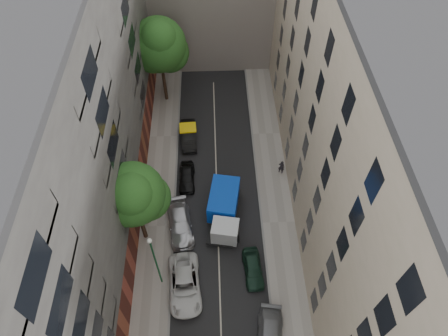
{
  "coord_description": "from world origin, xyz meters",
  "views": [
    {
      "loc": [
        -0.1,
        -18.33,
        31.62
      ],
      "look_at": [
        0.63,
        1.83,
        6.0
      ],
      "focal_mm": 32.0,
      "sensor_mm": 36.0,
      "label": 1
    }
  ],
  "objects_px": {
    "car_left_5": "(189,135)",
    "tree_mid": "(134,197)",
    "tarp_truck": "(224,210)",
    "car_left_2": "(185,284)",
    "tree_far": "(160,47)",
    "lamp_post": "(155,258)",
    "pedestrian": "(281,167)",
    "car_right_2": "(253,268)",
    "car_left_4": "(187,177)",
    "car_left_3": "(180,224)"
  },
  "relations": [
    {
      "from": "car_left_5",
      "to": "tree_mid",
      "type": "relative_size",
      "value": 0.47
    },
    {
      "from": "tarp_truck",
      "to": "car_left_5",
      "type": "height_order",
      "value": "tarp_truck"
    },
    {
      "from": "tarp_truck",
      "to": "car_left_2",
      "type": "distance_m",
      "value": 7.33
    },
    {
      "from": "tree_mid",
      "to": "tree_far",
      "type": "relative_size",
      "value": 0.9
    },
    {
      "from": "tarp_truck",
      "to": "tree_far",
      "type": "distance_m",
      "value": 18.21
    },
    {
      "from": "lamp_post",
      "to": "pedestrian",
      "type": "distance_m",
      "value": 15.99
    },
    {
      "from": "tarp_truck",
      "to": "tree_mid",
      "type": "xyz_separation_m",
      "value": [
        -6.9,
        -1.75,
        4.99
      ]
    },
    {
      "from": "car_right_2",
      "to": "tree_far",
      "type": "relative_size",
      "value": 0.36
    },
    {
      "from": "car_left_2",
      "to": "pedestrian",
      "type": "xyz_separation_m",
      "value": [
        9.2,
        11.5,
        0.23
      ]
    },
    {
      "from": "car_left_4",
      "to": "tree_far",
      "type": "relative_size",
      "value": 0.36
    },
    {
      "from": "car_left_4",
      "to": "car_right_2",
      "type": "distance_m",
      "value": 11.21
    },
    {
      "from": "car_left_3",
      "to": "car_left_4",
      "type": "bearing_deg",
      "value": 76.15
    },
    {
      "from": "tarp_truck",
      "to": "car_left_4",
      "type": "height_order",
      "value": "tarp_truck"
    },
    {
      "from": "car_left_5",
      "to": "pedestrian",
      "type": "relative_size",
      "value": 2.64
    },
    {
      "from": "tarp_truck",
      "to": "pedestrian",
      "type": "height_order",
      "value": "tarp_truck"
    },
    {
      "from": "tree_far",
      "to": "pedestrian",
      "type": "bearing_deg",
      "value": -43.4
    },
    {
      "from": "car_left_2",
      "to": "car_right_2",
      "type": "height_order",
      "value": "car_left_2"
    },
    {
      "from": "tree_mid",
      "to": "car_left_3",
      "type": "bearing_deg",
      "value": 16.89
    },
    {
      "from": "car_left_4",
      "to": "lamp_post",
      "type": "bearing_deg",
      "value": -101.03
    },
    {
      "from": "car_left_3",
      "to": "car_left_4",
      "type": "relative_size",
      "value": 1.35
    },
    {
      "from": "car_left_4",
      "to": "pedestrian",
      "type": "xyz_separation_m",
      "value": [
        9.28,
        0.63,
        0.35
      ]
    },
    {
      "from": "pedestrian",
      "to": "lamp_post",
      "type": "bearing_deg",
      "value": 68.83
    },
    {
      "from": "tarp_truck",
      "to": "car_left_2",
      "type": "bearing_deg",
      "value": -107.64
    },
    {
      "from": "tree_far",
      "to": "pedestrian",
      "type": "height_order",
      "value": "tree_far"
    },
    {
      "from": "tree_mid",
      "to": "car_right_2",
      "type": "bearing_deg",
      "value": -21.03
    },
    {
      "from": "lamp_post",
      "to": "car_left_5",
      "type": "bearing_deg",
      "value": 83.0
    },
    {
      "from": "car_left_3",
      "to": "car_left_4",
      "type": "distance_m",
      "value": 5.29
    },
    {
      "from": "car_left_2",
      "to": "car_right_2",
      "type": "relative_size",
      "value": 1.44
    },
    {
      "from": "car_left_3",
      "to": "pedestrian",
      "type": "xyz_separation_m",
      "value": [
        9.74,
        5.9,
        0.25
      ]
    },
    {
      "from": "car_left_2",
      "to": "car_left_4",
      "type": "distance_m",
      "value": 10.87
    },
    {
      "from": "car_left_3",
      "to": "lamp_post",
      "type": "relative_size",
      "value": 0.71
    },
    {
      "from": "car_left_3",
      "to": "car_left_4",
      "type": "height_order",
      "value": "car_left_3"
    },
    {
      "from": "lamp_post",
      "to": "car_left_4",
      "type": "bearing_deg",
      "value": 79.83
    },
    {
      "from": "tree_far",
      "to": "car_left_3",
      "type": "bearing_deg",
      "value": -83.1
    },
    {
      "from": "tarp_truck",
      "to": "tree_mid",
      "type": "height_order",
      "value": "tree_mid"
    },
    {
      "from": "car_left_2",
      "to": "car_right_2",
      "type": "bearing_deg",
      "value": 7.09
    },
    {
      "from": "car_left_5",
      "to": "car_right_2",
      "type": "relative_size",
      "value": 1.17
    },
    {
      "from": "tree_far",
      "to": "lamp_post",
      "type": "relative_size",
      "value": 1.46
    },
    {
      "from": "tree_far",
      "to": "car_left_2",
      "type": "bearing_deg",
      "value": -83.44
    },
    {
      "from": "tree_mid",
      "to": "tree_far",
      "type": "height_order",
      "value": "tree_far"
    },
    {
      "from": "car_left_5",
      "to": "pedestrian",
      "type": "distance_m",
      "value": 10.38
    },
    {
      "from": "tarp_truck",
      "to": "tree_far",
      "type": "bearing_deg",
      "value": 120.49
    },
    {
      "from": "car_left_2",
      "to": "car_left_4",
      "type": "height_order",
      "value": "car_left_2"
    },
    {
      "from": "car_left_2",
      "to": "tree_far",
      "type": "bearing_deg",
      "value": 91.55
    },
    {
      "from": "tarp_truck",
      "to": "lamp_post",
      "type": "distance_m",
      "value": 8.47
    },
    {
      "from": "car_left_5",
      "to": "tarp_truck",
      "type": "bearing_deg",
      "value": -74.68
    },
    {
      "from": "car_left_5",
      "to": "pedestrian",
      "type": "bearing_deg",
      "value": -31.29
    },
    {
      "from": "tarp_truck",
      "to": "pedestrian",
      "type": "bearing_deg",
      "value": 51.22
    },
    {
      "from": "car_left_2",
      "to": "car_left_4",
      "type": "bearing_deg",
      "value": 85.43
    },
    {
      "from": "car_left_2",
      "to": "lamp_post",
      "type": "distance_m",
      "value": 4.26
    }
  ]
}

